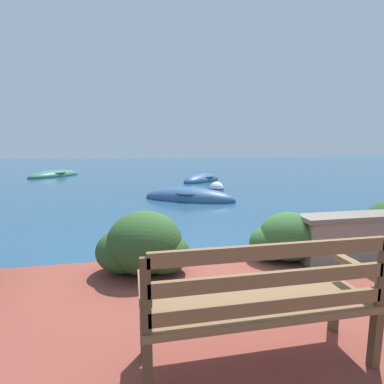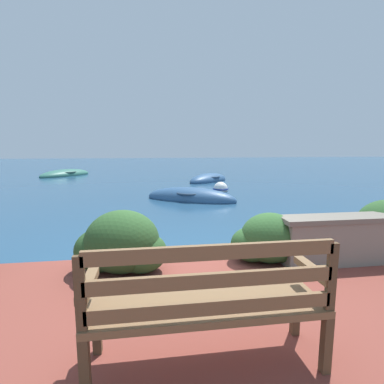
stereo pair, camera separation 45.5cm
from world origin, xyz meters
name	(u,v)px [view 1 (the left image)]	position (x,y,z in m)	size (l,w,h in m)	color
ground_plane	(201,269)	(0.00, 0.00, 0.00)	(80.00, 80.00, 0.00)	navy
park_bench	(261,300)	(-0.10, -2.18, 0.71)	(1.61, 0.48, 0.93)	brown
stone_wall	(364,236)	(2.08, -0.60, 0.53)	(1.85, 0.39, 0.62)	gray
hedge_clump_left	(144,246)	(-0.81, -0.46, 0.55)	(1.10, 0.79, 0.75)	#284C23
hedge_clump_centre	(287,239)	(1.06, -0.43, 0.50)	(0.95, 0.69, 0.65)	#2D5628
rowboat_nearest	(189,198)	(0.87, 5.37, 0.06)	(3.11, 2.35, 0.71)	#2D517A
rowboat_mid	(202,180)	(2.47, 10.36, 0.06)	(2.68, 2.65, 0.68)	#2D517A
rowboat_far	(54,175)	(-5.24, 14.31, 0.06)	(2.95, 3.35, 0.66)	#336B5B
mooring_buoy	(217,189)	(2.27, 7.06, 0.09)	(0.59, 0.59, 0.54)	white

